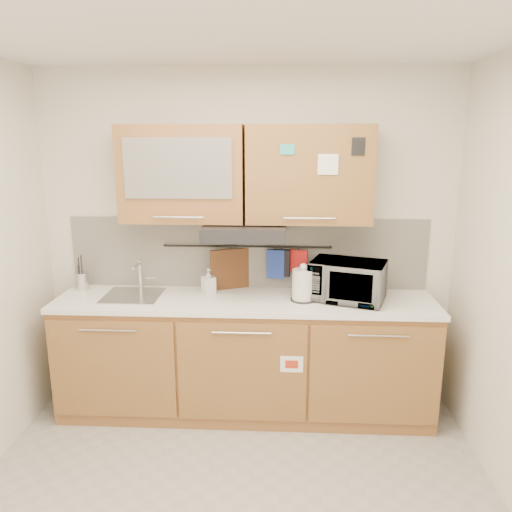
# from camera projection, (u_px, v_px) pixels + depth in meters

# --- Properties ---
(ceiling) EXTENTS (3.20, 3.20, 0.00)m
(ceiling) POSITION_uv_depth(u_px,v_px,m) (222.00, 18.00, 2.16)
(ceiling) COLOR white
(ceiling) RESTS_ON wall_back
(wall_back) EXTENTS (3.20, 0.00, 3.20)m
(wall_back) POSITION_uv_depth(u_px,v_px,m) (247.00, 240.00, 3.92)
(wall_back) COLOR silver
(wall_back) RESTS_ON ground
(base_cabinet) EXTENTS (2.80, 0.64, 0.88)m
(base_cabinet) POSITION_uv_depth(u_px,v_px,m) (245.00, 362.00, 3.84)
(base_cabinet) COLOR #935834
(base_cabinet) RESTS_ON floor
(countertop) EXTENTS (2.82, 0.62, 0.04)m
(countertop) POSITION_uv_depth(u_px,v_px,m) (245.00, 301.00, 3.72)
(countertop) COLOR white
(countertop) RESTS_ON base_cabinet
(backsplash) EXTENTS (2.80, 0.02, 0.56)m
(backsplash) POSITION_uv_depth(u_px,v_px,m) (247.00, 253.00, 3.94)
(backsplash) COLOR silver
(backsplash) RESTS_ON countertop
(upper_cabinets) EXTENTS (1.82, 0.37, 0.70)m
(upper_cabinets) POSITION_uv_depth(u_px,v_px,m) (245.00, 174.00, 3.63)
(upper_cabinets) COLOR #935834
(upper_cabinets) RESTS_ON wall_back
(range_hood) EXTENTS (0.60, 0.46, 0.10)m
(range_hood) POSITION_uv_depth(u_px,v_px,m) (245.00, 231.00, 3.65)
(range_hood) COLOR black
(range_hood) RESTS_ON upper_cabinets
(sink) EXTENTS (0.42, 0.40, 0.26)m
(sink) POSITION_uv_depth(u_px,v_px,m) (133.00, 295.00, 3.77)
(sink) COLOR silver
(sink) RESTS_ON countertop
(utensil_rail) EXTENTS (1.30, 0.02, 0.02)m
(utensil_rail) POSITION_uv_depth(u_px,v_px,m) (247.00, 247.00, 3.88)
(utensil_rail) COLOR black
(utensil_rail) RESTS_ON backsplash
(utensil_crock) EXTENTS (0.12, 0.12, 0.27)m
(utensil_crock) POSITION_uv_depth(u_px,v_px,m) (82.00, 280.00, 3.93)
(utensil_crock) COLOR silver
(utensil_crock) RESTS_ON countertop
(kettle) EXTENTS (0.21, 0.19, 0.28)m
(kettle) POSITION_uv_depth(u_px,v_px,m) (303.00, 286.00, 3.65)
(kettle) COLOR silver
(kettle) RESTS_ON countertop
(toaster) EXTENTS (0.32, 0.27, 0.21)m
(toaster) POSITION_uv_depth(u_px,v_px,m) (356.00, 288.00, 3.61)
(toaster) COLOR black
(toaster) RESTS_ON countertop
(microwave) EXTENTS (0.61, 0.50, 0.29)m
(microwave) POSITION_uv_depth(u_px,v_px,m) (347.00, 281.00, 3.65)
(microwave) COLOR #999999
(microwave) RESTS_ON countertop
(soap_bottle) EXTENTS (0.12, 0.12, 0.20)m
(soap_bottle) POSITION_uv_depth(u_px,v_px,m) (209.00, 281.00, 3.81)
(soap_bottle) COLOR #999999
(soap_bottle) RESTS_ON countertop
(cutting_board) EXTENTS (0.31, 0.14, 0.40)m
(cutting_board) POSITION_uv_depth(u_px,v_px,m) (231.00, 274.00, 3.93)
(cutting_board) COLOR brown
(cutting_board) RESTS_ON utensil_rail
(oven_mitt) EXTENTS (0.14, 0.05, 0.23)m
(oven_mitt) POSITION_uv_depth(u_px,v_px,m) (276.00, 264.00, 3.89)
(oven_mitt) COLOR #203896
(oven_mitt) RESTS_ON utensil_rail
(dark_pouch) EXTENTS (0.14, 0.06, 0.21)m
(dark_pouch) POSITION_uv_depth(u_px,v_px,m) (281.00, 263.00, 3.89)
(dark_pouch) COLOR black
(dark_pouch) RESTS_ON utensil_rail
(pot_holder) EXTENTS (0.15, 0.06, 0.18)m
(pot_holder) POSITION_uv_depth(u_px,v_px,m) (298.00, 261.00, 3.88)
(pot_holder) COLOR red
(pot_holder) RESTS_ON utensil_rail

